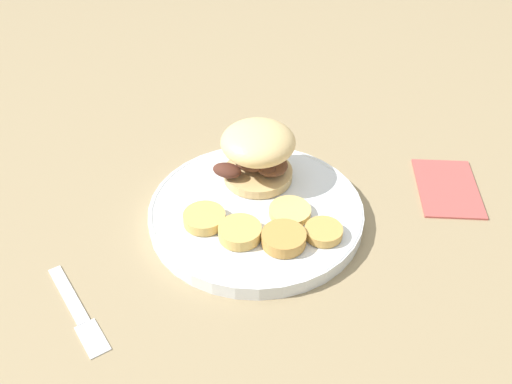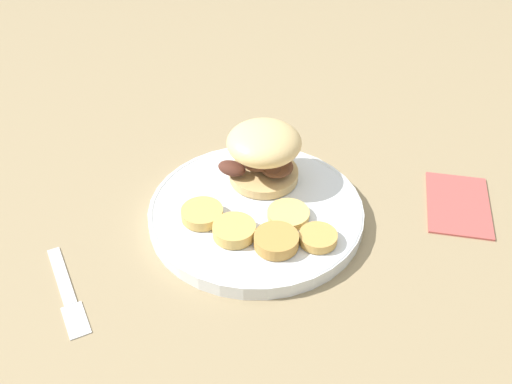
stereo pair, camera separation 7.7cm
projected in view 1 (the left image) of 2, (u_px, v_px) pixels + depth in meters
The scene contains 10 objects.
ground_plane at pixel (256, 218), 0.80m from camera, with size 4.00×4.00×0.00m, color #937F5B.
dinner_plate at pixel (256, 212), 0.80m from camera, with size 0.28×0.28×0.02m.
sandwich at pixel (258, 152), 0.81m from camera, with size 0.11×0.10×0.08m.
potato_round_0 at pixel (284, 238), 0.73m from camera, with size 0.06×0.06×0.02m, color #BC8942.
potato_round_1 at pixel (324, 232), 0.74m from camera, with size 0.05×0.05×0.01m, color tan.
potato_round_2 at pixel (290, 211), 0.78m from camera, with size 0.05×0.05×0.01m, color #DBB766.
potato_round_3 at pixel (240, 232), 0.74m from camera, with size 0.05×0.05×0.02m, color tan.
potato_round_4 at pixel (204, 218), 0.76m from camera, with size 0.05×0.05×0.01m, color tan.
fork at pixel (77, 310), 0.68m from camera, with size 0.12×0.12×0.00m.
napkin at pixel (448, 187), 0.85m from camera, with size 0.13×0.08×0.01m, color #B24C47.
Camera 1 is at (0.10, -0.59, 0.54)m, focal length 42.00 mm.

